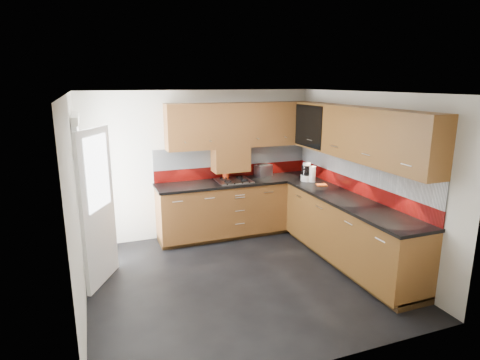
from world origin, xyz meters
name	(u,v)px	position (x,y,z in m)	size (l,w,h in m)	color
room	(240,167)	(0.00, 0.00, 1.50)	(4.00, 3.80, 2.64)	black
base_cabinets	(288,220)	(1.07, 0.72, 0.44)	(2.70, 3.20, 0.95)	#573213
countertop	(288,191)	(1.05, 0.70, 0.92)	(2.72, 3.22, 0.04)	black
backsplash	(295,168)	(1.28, 0.93, 1.21)	(2.70, 3.20, 0.54)	maroon
upper_cabinets	(298,129)	(1.23, 0.78, 1.84)	(2.50, 3.20, 0.72)	#573213
extractor_hood	(230,159)	(0.45, 1.64, 1.28)	(0.60, 0.33, 0.40)	#573213
glass_cabinet	(316,124)	(1.71, 1.07, 1.87)	(0.32, 0.80, 0.66)	black
back_door	(89,202)	(-1.78, 0.75, 1.03)	(0.42, 1.19, 2.04)	white
gas_hob	(234,180)	(0.45, 1.47, 0.95)	(0.55, 0.49, 0.04)	silver
utensil_pot	(226,174)	(0.37, 1.66, 1.03)	(0.11, 0.11, 0.39)	red
toaster	(263,170)	(1.06, 1.65, 1.04)	(0.32, 0.25, 0.20)	silver
food_processor	(306,173)	(1.57, 1.08, 1.08)	(0.18, 0.18, 0.31)	white
paper_towel	(312,174)	(1.64, 1.01, 1.07)	(0.12, 0.12, 0.25)	white
orange_cloth	(322,185)	(1.65, 0.74, 0.95)	(0.16, 0.13, 0.02)	#F65C1B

